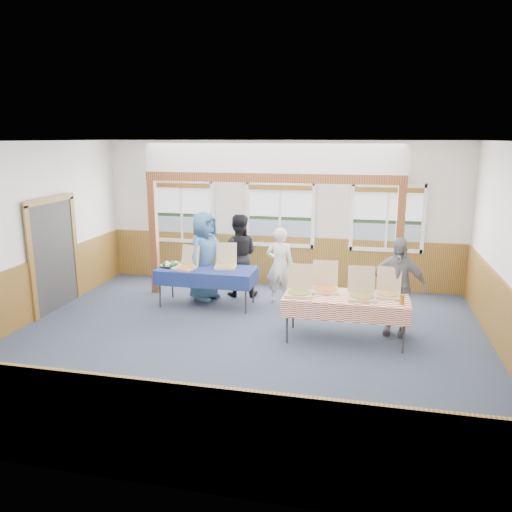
{
  "coord_description": "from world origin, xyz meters",
  "views": [
    {
      "loc": [
        1.84,
        -7.34,
        3.25
      ],
      "look_at": [
        -0.0,
        1.0,
        1.22
      ],
      "focal_mm": 35.0,
      "sensor_mm": 36.0,
      "label": 1
    }
  ],
  "objects": [
    {
      "name": "floor",
      "position": [
        0.0,
        0.0,
        0.0
      ],
      "size": [
        8.0,
        8.0,
        0.0
      ],
      "primitive_type": "plane",
      "color": "#2B3647",
      "rests_on": "ground"
    },
    {
      "name": "ceiling",
      "position": [
        0.0,
        0.0,
        3.2
      ],
      "size": [
        8.0,
        8.0,
        0.0
      ],
      "primitive_type": "plane",
      "rotation": [
        3.14,
        0.0,
        0.0
      ],
      "color": "white",
      "rests_on": "wall_back"
    },
    {
      "name": "wall_back",
      "position": [
        0.0,
        3.5,
        1.6
      ],
      "size": [
        8.0,
        0.0,
        8.0
      ],
      "primitive_type": "plane",
      "rotation": [
        1.57,
        0.0,
        0.0
      ],
      "color": "silver",
      "rests_on": "floor"
    },
    {
      "name": "wall_front",
      "position": [
        0.0,
        -3.5,
        1.6
      ],
      "size": [
        8.0,
        0.0,
        8.0
      ],
      "primitive_type": "plane",
      "rotation": [
        -1.57,
        0.0,
        0.0
      ],
      "color": "silver",
      "rests_on": "floor"
    },
    {
      "name": "wall_left",
      "position": [
        -4.0,
        0.0,
        1.6
      ],
      "size": [
        0.0,
        8.0,
        8.0
      ],
      "primitive_type": "plane",
      "rotation": [
        1.57,
        0.0,
        1.57
      ],
      "color": "silver",
      "rests_on": "floor"
    },
    {
      "name": "wainscot_back",
      "position": [
        0.0,
        3.48,
        0.55
      ],
      "size": [
        7.98,
        0.05,
        1.1
      ],
      "primitive_type": "cube",
      "color": "brown",
      "rests_on": "floor"
    },
    {
      "name": "wainscot_front",
      "position": [
        0.0,
        -3.48,
        0.55
      ],
      "size": [
        7.98,
        0.05,
        1.1
      ],
      "primitive_type": "cube",
      "color": "brown",
      "rests_on": "floor"
    },
    {
      "name": "wainscot_left",
      "position": [
        -3.98,
        0.0,
        0.55
      ],
      "size": [
        0.05,
        6.98,
        1.1
      ],
      "primitive_type": "cube",
      "color": "brown",
      "rests_on": "floor"
    },
    {
      "name": "wainscot_right",
      "position": [
        3.98,
        0.0,
        0.55
      ],
      "size": [
        0.05,
        6.98,
        1.1
      ],
      "primitive_type": "cube",
      "color": "brown",
      "rests_on": "floor"
    },
    {
      "name": "cased_opening",
      "position": [
        -3.96,
        0.9,
        1.05
      ],
      "size": [
        0.06,
        1.3,
        2.1
      ],
      "primitive_type": "cube",
      "color": "#2E2E2E",
      "rests_on": "wall_left"
    },
    {
      "name": "window_left",
      "position": [
        -2.3,
        3.46,
        1.68
      ],
      "size": [
        1.56,
        0.1,
        1.46
      ],
      "color": "white",
      "rests_on": "wall_back"
    },
    {
      "name": "window_mid",
      "position": [
        0.0,
        3.46,
        1.68
      ],
      "size": [
        1.56,
        0.1,
        1.46
      ],
      "color": "white",
      "rests_on": "wall_back"
    },
    {
      "name": "window_right",
      "position": [
        2.3,
        3.46,
        1.68
      ],
      "size": [
        1.56,
        0.1,
        1.46
      ],
      "color": "white",
      "rests_on": "wall_back"
    },
    {
      "name": "post_left",
      "position": [
        -2.5,
        2.3,
        1.2
      ],
      "size": [
        0.15,
        0.15,
        2.4
      ],
      "primitive_type": "cube",
      "color": "#562B13",
      "rests_on": "floor"
    },
    {
      "name": "post_right",
      "position": [
        2.5,
        2.3,
        1.2
      ],
      "size": [
        0.15,
        0.15,
        2.4
      ],
      "primitive_type": "cube",
      "color": "#562B13",
      "rests_on": "floor"
    },
    {
      "name": "cross_beam",
      "position": [
        0.0,
        2.3,
        2.49
      ],
      "size": [
        5.15,
        0.18,
        0.18
      ],
      "primitive_type": "cube",
      "color": "#562B13",
      "rests_on": "post_left"
    },
    {
      "name": "table_left",
      "position": [
        -1.14,
        1.68,
        0.7
      ],
      "size": [
        1.93,
        0.89,
        0.76
      ],
      "rotation": [
        0.0,
        0.0,
        0.03
      ],
      "color": "#2E2E2E",
      "rests_on": "floor"
    },
    {
      "name": "table_right",
      "position": [
        1.61,
        0.49,
        0.7
      ],
      "size": [
        2.16,
        1.47,
        0.76
      ],
      "rotation": [
        0.0,
        0.0,
        -0.31
      ],
      "color": "#2E2E2E",
      "rests_on": "floor"
    },
    {
      "name": "pizza_box_a",
      "position": [
        -1.53,
        1.57,
        0.82
      ],
      "size": [
        0.48,
        0.54,
        0.43
      ],
      "rotation": [
        0.0,
        0.0,
        -0.2
      ],
      "color": "#D2B08C",
      "rests_on": "table_left"
    },
    {
      "name": "pizza_box_b",
      "position": [
        -0.8,
        1.84,
        0.82
      ],
      "size": [
        0.49,
        0.57,
        0.45
      ],
      "rotation": [
        0.0,
        0.0,
        0.18
      ],
      "color": "#D2B08C",
      "rests_on": "table_left"
    },
    {
      "name": "pizza_box_c",
      "position": [
        0.86,
        0.4,
        0.83
      ],
      "size": [
        0.44,
        0.53,
        0.46
      ],
      "rotation": [
        0.0,
        0.0,
        0.03
      ],
      "color": "#D2B08C",
      "rests_on": "table_right"
    },
    {
      "name": "pizza_box_d",
      "position": [
        1.25,
        0.69,
        0.83
      ],
      "size": [
        0.48,
        0.57,
        0.47
      ],
      "rotation": [
        0.0,
        0.0,
        0.11
      ],
      "color": "#D2B08C",
      "rests_on": "table_right"
    },
    {
      "name": "pizza_box_e",
      "position": [
        1.85,
        0.42,
        0.83
      ],
      "size": [
        0.48,
        0.56,
        0.47
      ],
      "rotation": [
        0.0,
        0.0,
        0.09
      ],
      "color": "#D2B08C",
      "rests_on": "table_right"
    },
    {
      "name": "pizza_box_f",
      "position": [
        2.26,
        0.63,
        0.82
      ],
      "size": [
        0.44,
        0.52,
        0.43
      ],
      "rotation": [
        0.0,
        0.0,
        -0.1
      ],
      "color": "#D2B08C",
      "rests_on": "table_right"
    },
    {
      "name": "veggie_tray",
      "position": [
        -1.89,
        1.68,
        0.79
      ],
      "size": [
        0.42,
        0.42,
        0.09
      ],
      "color": "black",
      "rests_on": "table_left"
    },
    {
      "name": "drink_glass",
      "position": [
        2.46,
        0.24,
        0.83
      ],
      "size": [
        0.07,
        0.07,
        0.15
      ],
      "primitive_type": "cylinder",
      "color": "#9F621A",
      "rests_on": "table_right"
    },
    {
      "name": "woman_white",
      "position": [
        0.23,
        2.14,
        0.77
      ],
      "size": [
        0.58,
        0.39,
        1.54
      ],
      "primitive_type": "imported",
      "rotation": [
        0.0,
        0.0,
        3.1
      ],
      "color": "silver",
      "rests_on": "floor"
    },
    {
      "name": "woman_black",
      "position": [
        -0.7,
        2.45,
        0.86
      ],
      "size": [
        0.93,
        0.78,
        1.73
      ],
      "primitive_type": "imported",
      "rotation": [
        0.0,
        0.0,
        3.3
      ],
      "color": "black",
      "rests_on": "floor"
    },
    {
      "name": "man_blue",
      "position": [
        -1.3,
        2.06,
        0.91
      ],
      "size": [
        0.82,
        1.02,
        1.82
      ],
      "primitive_type": "imported",
      "rotation": [
        0.0,
        0.0,
        1.26
      ],
      "color": "#39638F",
      "rests_on": "floor"
    },
    {
      "name": "person_grey",
      "position": [
        2.42,
        0.96,
        0.84
      ],
      "size": [
        1.04,
        0.6,
        1.67
      ],
      "primitive_type": "imported",
      "rotation": [
        0.0,
        0.0,
        -0.2
      ],
      "color": "gray",
      "rests_on": "floor"
    }
  ]
}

